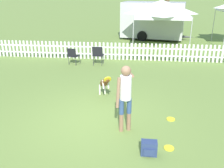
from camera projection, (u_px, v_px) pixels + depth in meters
ground_plane at (93, 120)px, 6.91m from camera, size 240.00×240.00×0.00m
handler_person at (125, 91)px, 6.05m from camera, size 0.42×1.12×1.73m
leaping_dog at (105, 83)px, 8.09m from camera, size 0.55×1.04×0.90m
frisbee_near_handler at (171, 119)px, 6.93m from camera, size 0.23×0.23×0.02m
frisbee_near_dog at (169, 148)px, 5.68m from camera, size 0.23×0.23×0.02m
backpack_on_grass at (149, 148)px, 5.42m from camera, size 0.35×0.25×0.33m
picket_fence at (115, 51)px, 12.54m from camera, size 23.35×0.04×0.86m
folding_chair_blue_left at (98, 54)px, 11.58m from camera, size 0.50×0.52×0.91m
folding_chair_center at (73, 55)px, 11.69m from camera, size 0.56×0.57×0.80m
canopy_tent_main at (161, 9)px, 14.91m from camera, size 3.21×3.21×2.75m
equipment_trailer at (153, 20)px, 17.37m from camera, size 5.12×2.78×2.51m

